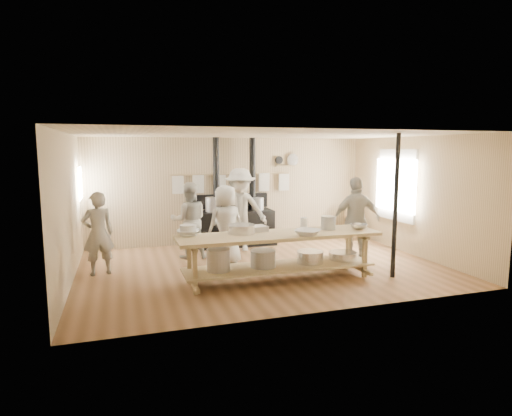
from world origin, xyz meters
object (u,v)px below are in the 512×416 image
at_px(stove, 235,224).
at_px(cook_right, 356,220).
at_px(cook_by_window, 240,210).
at_px(chair, 355,229).
at_px(cook_center, 226,225).
at_px(cook_far_left, 98,233).
at_px(prep_table, 279,252).
at_px(roasting_pan, 255,229).
at_px(cook_left, 189,220).

distance_m(stove, cook_right, 3.06).
height_order(cook_by_window, chair, cook_by_window).
distance_m(cook_center, cook_by_window, 1.25).
bearing_deg(cook_center, chair, -174.88).
xyz_separation_m(cook_by_window, chair, (3.19, 0.31, -0.69)).
bearing_deg(cook_by_window, stove, 96.27).
distance_m(cook_far_left, cook_right, 5.05).
relative_size(prep_table, cook_by_window, 1.90).
xyz_separation_m(cook_center, roasting_pan, (0.30, -1.01, 0.09)).
xyz_separation_m(stove, cook_right, (1.95, -2.32, 0.36)).
bearing_deg(cook_center, cook_far_left, -15.47).
height_order(cook_right, chair, cook_right).
xyz_separation_m(cook_left, chair, (4.41, 0.64, -0.55)).
distance_m(cook_right, chair, 2.45).
distance_m(prep_table, roasting_pan, 0.60).
height_order(stove, cook_right, stove).
relative_size(stove, roasting_pan, 6.19).
height_order(prep_table, roasting_pan, roasting_pan).
distance_m(stove, roasting_pan, 2.73).
bearing_deg(cook_left, chair, -166.80).
height_order(cook_far_left, cook_by_window, cook_by_window).
relative_size(cook_left, roasting_pan, 3.88).
xyz_separation_m(prep_table, cook_by_window, (-0.03, 2.43, 0.43)).
height_order(prep_table, cook_far_left, cook_far_left).
distance_m(stove, chair, 3.18).
xyz_separation_m(cook_far_left, cook_left, (1.80, 0.75, 0.04)).
distance_m(cook_far_left, cook_left, 1.95).
distance_m(cook_center, chair, 4.08).
height_order(prep_table, cook_center, cook_center).
bearing_deg(chair, cook_left, -169.57).
bearing_deg(cook_far_left, chair, 177.93).
bearing_deg(cook_center, cook_by_window, -134.08).
xyz_separation_m(cook_far_left, cook_center, (2.42, -0.01, 0.03)).
bearing_deg(cook_center, roasting_pan, 91.43).
bearing_deg(cook_by_window, cook_center, -109.39).
bearing_deg(cook_right, cook_far_left, -2.52).
bearing_deg(cook_center, prep_table, 100.22).
height_order(cook_by_window, roasting_pan, cook_by_window).
height_order(stove, cook_far_left, stove).
bearing_deg(cook_far_left, cook_right, 157.86).
bearing_deg(stove, cook_right, -49.97).
height_order(stove, cook_left, stove).
height_order(cook_right, cook_by_window, cook_by_window).
distance_m(prep_table, cook_center, 1.51).
relative_size(stove, prep_table, 0.72).
bearing_deg(chair, cook_far_left, -165.25).
height_order(stove, prep_table, stove).
xyz_separation_m(chair, roasting_pan, (-3.49, -2.41, 0.63)).
height_order(stove, roasting_pan, stove).
bearing_deg(cook_right, chair, -115.56).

